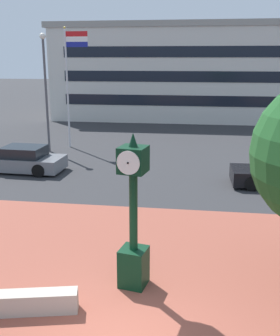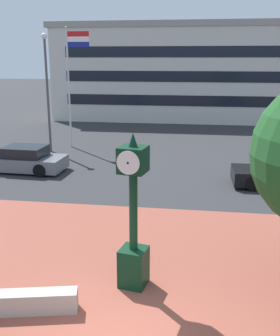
{
  "view_description": "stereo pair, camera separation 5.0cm",
  "coord_description": "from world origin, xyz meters",
  "px_view_note": "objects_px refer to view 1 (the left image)",
  "views": [
    {
      "loc": [
        1.37,
        -6.62,
        5.56
      ],
      "look_at": [
        0.06,
        2.51,
        3.03
      ],
      "focal_mm": 43.09,
      "sensor_mm": 36.0,
      "label": 1
    },
    {
      "loc": [
        1.42,
        -6.61,
        5.56
      ],
      "look_at": [
        0.06,
        2.51,
        3.03
      ],
      "focal_mm": 43.09,
      "sensor_mm": 36.0,
      "label": 2
    }
  ],
  "objects_px": {
    "civic_building": "(220,71)",
    "street_lamp_post": "(45,81)",
    "street_clock": "(133,225)",
    "flagpole_primary": "(69,78)",
    "car_street_mid": "(21,160)",
    "car_street_near": "(280,174)"
  },
  "relations": [
    {
      "from": "flagpole_primary",
      "to": "car_street_mid",
      "type": "bearing_deg",
      "value": -97.69
    },
    {
      "from": "street_clock",
      "to": "civic_building",
      "type": "bearing_deg",
      "value": 95.15
    },
    {
      "from": "car_street_mid",
      "to": "flagpole_primary",
      "type": "xyz_separation_m",
      "value": [
        0.8,
        5.89,
        3.77
      ]
    },
    {
      "from": "street_lamp_post",
      "to": "flagpole_primary",
      "type": "bearing_deg",
      "value": 54.48
    },
    {
      "from": "street_clock",
      "to": "flagpole_primary",
      "type": "height_order",
      "value": "flagpole_primary"
    },
    {
      "from": "civic_building",
      "to": "street_lamp_post",
      "type": "xyz_separation_m",
      "value": [
        -10.89,
        -17.31,
        -0.07
      ]
    },
    {
      "from": "car_street_near",
      "to": "civic_building",
      "type": "distance_m",
      "value": 22.86
    },
    {
      "from": "car_street_near",
      "to": "street_lamp_post",
      "type": "distance_m",
      "value": 14.18
    },
    {
      "from": "car_street_near",
      "to": "civic_building",
      "type": "xyz_separation_m",
      "value": [
        -1.8,
        22.48,
        3.71
      ]
    },
    {
      "from": "car_street_near",
      "to": "civic_building",
      "type": "bearing_deg",
      "value": 2.95
    },
    {
      "from": "street_clock",
      "to": "car_street_near",
      "type": "xyz_separation_m",
      "value": [
        5.19,
        8.99,
        -1.07
      ]
    },
    {
      "from": "civic_building",
      "to": "flagpole_primary",
      "type": "bearing_deg",
      "value": -121.86
    },
    {
      "from": "car_street_near",
      "to": "flagpole_primary",
      "type": "xyz_separation_m",
      "value": [
        -11.68,
        6.58,
        3.77
      ]
    },
    {
      "from": "flagpole_primary",
      "to": "civic_building",
      "type": "height_order",
      "value": "civic_building"
    },
    {
      "from": "street_clock",
      "to": "flagpole_primary",
      "type": "xyz_separation_m",
      "value": [
        -6.49,
        15.58,
        2.7
      ]
    },
    {
      "from": "car_street_near",
      "to": "car_street_mid",
      "type": "distance_m",
      "value": 12.49
    },
    {
      "from": "car_street_mid",
      "to": "flagpole_primary",
      "type": "distance_m",
      "value": 7.04
    },
    {
      "from": "street_clock",
      "to": "street_lamp_post",
      "type": "height_order",
      "value": "street_lamp_post"
    },
    {
      "from": "street_clock",
      "to": "car_street_near",
      "type": "bearing_deg",
      "value": 71.32
    },
    {
      "from": "flagpole_primary",
      "to": "street_lamp_post",
      "type": "xyz_separation_m",
      "value": [
        -1.01,
        -1.42,
        -0.12
      ]
    },
    {
      "from": "car_street_mid",
      "to": "street_lamp_post",
      "type": "height_order",
      "value": "street_lamp_post"
    },
    {
      "from": "civic_building",
      "to": "street_lamp_post",
      "type": "height_order",
      "value": "civic_building"
    }
  ]
}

